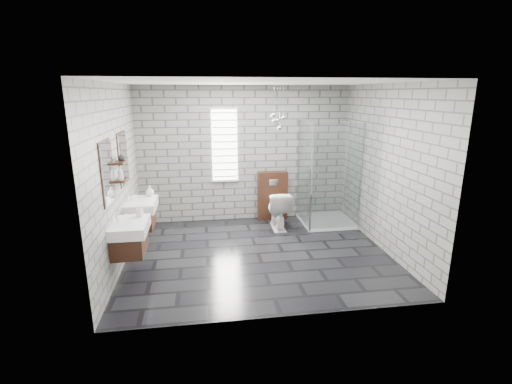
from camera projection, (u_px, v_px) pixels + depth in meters
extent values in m
cube|color=black|center=(258.00, 254.00, 6.09)|extent=(4.20, 3.60, 0.02)
cube|color=white|center=(258.00, 82.00, 5.38)|extent=(4.20, 3.60, 0.02)
cube|color=gray|center=(245.00, 154.00, 7.46)|extent=(4.20, 0.02, 2.70)
cube|color=gray|center=(284.00, 208.00, 4.01)|extent=(4.20, 0.02, 2.70)
cube|color=gray|center=(116.00, 177.00, 5.44)|extent=(0.02, 3.60, 2.70)
cube|color=gray|center=(386.00, 169.00, 6.04)|extent=(0.02, 3.60, 2.70)
cube|color=#3A1E12|center=(130.00, 243.00, 5.12)|extent=(0.42, 0.62, 0.30)
cube|color=silver|center=(144.00, 240.00, 5.14)|extent=(0.02, 0.35, 0.01)
cube|color=white|center=(130.00, 227.00, 5.06)|extent=(0.47, 0.70, 0.15)
cylinder|color=silver|center=(117.00, 218.00, 5.01)|extent=(0.04, 0.04, 0.12)
cylinder|color=silver|center=(121.00, 215.00, 5.00)|extent=(0.10, 0.02, 0.02)
cube|color=white|center=(108.00, 172.00, 4.83)|extent=(0.03, 0.55, 0.80)
cube|color=#3A1E12|center=(107.00, 172.00, 4.83)|extent=(0.01, 0.59, 0.84)
cube|color=#3A1E12|center=(141.00, 218.00, 6.12)|extent=(0.42, 0.62, 0.30)
cube|color=silver|center=(153.00, 216.00, 6.14)|extent=(0.02, 0.35, 0.01)
cube|color=white|center=(141.00, 205.00, 6.06)|extent=(0.47, 0.70, 0.15)
cylinder|color=silver|center=(131.00, 197.00, 6.01)|extent=(0.04, 0.04, 0.12)
cylinder|color=silver|center=(134.00, 194.00, 6.00)|extent=(0.10, 0.02, 0.02)
cube|color=white|center=(123.00, 159.00, 5.83)|extent=(0.03, 0.55, 0.80)
cube|color=#3A1E12|center=(123.00, 159.00, 5.83)|extent=(0.01, 0.59, 0.84)
cube|color=#3A1E12|center=(122.00, 180.00, 5.41)|extent=(0.14, 0.30, 0.03)
cube|color=#3A1E12|center=(120.00, 163.00, 5.34)|extent=(0.14, 0.30, 0.03)
cube|color=white|center=(225.00, 145.00, 7.33)|extent=(0.50, 0.02, 1.40)
cube|color=silver|center=(224.00, 108.00, 7.13)|extent=(0.56, 0.04, 0.04)
cube|color=silver|center=(225.00, 181.00, 7.50)|extent=(0.56, 0.04, 0.04)
cube|color=silver|center=(225.00, 176.00, 7.48)|extent=(0.48, 0.01, 0.02)
cube|color=silver|center=(225.00, 170.00, 7.44)|extent=(0.48, 0.01, 0.02)
cube|color=silver|center=(225.00, 163.00, 7.40)|extent=(0.48, 0.01, 0.02)
cube|color=silver|center=(225.00, 156.00, 7.37)|extent=(0.48, 0.01, 0.02)
cube|color=silver|center=(225.00, 149.00, 7.33)|extent=(0.48, 0.01, 0.02)
cube|color=silver|center=(225.00, 142.00, 7.29)|extent=(0.48, 0.01, 0.02)
cube|color=silver|center=(224.00, 135.00, 7.26)|extent=(0.48, 0.01, 0.02)
cube|color=silver|center=(224.00, 127.00, 7.22)|extent=(0.48, 0.01, 0.02)
cube|color=silver|center=(224.00, 120.00, 7.19)|extent=(0.48, 0.01, 0.03)
cube|color=silver|center=(224.00, 113.00, 7.15)|extent=(0.48, 0.01, 0.03)
cube|color=#3A1E12|center=(272.00, 195.00, 7.66)|extent=(0.60, 0.20, 1.00)
cube|color=silver|center=(274.00, 182.00, 7.48)|extent=(0.18, 0.01, 0.12)
cube|color=white|center=(326.00, 221.00, 7.55)|extent=(1.00, 1.00, 0.06)
cube|color=silver|center=(337.00, 178.00, 6.82)|extent=(1.00, 0.01, 2.00)
cube|color=silver|center=(304.00, 174.00, 7.22)|extent=(0.01, 1.00, 2.00)
cube|color=silver|center=(312.00, 179.00, 6.75)|extent=(0.03, 0.03, 2.00)
cube|color=silver|center=(362.00, 177.00, 6.89)|extent=(0.03, 0.03, 2.00)
cylinder|color=silver|center=(346.00, 167.00, 7.52)|extent=(0.02, 0.02, 1.80)
cylinder|color=silver|center=(345.00, 121.00, 7.27)|extent=(0.14, 0.14, 0.02)
sphere|color=silver|center=(273.00, 115.00, 6.82)|extent=(0.09, 0.09, 0.09)
cylinder|color=silver|center=(273.00, 99.00, 6.75)|extent=(0.01, 0.01, 0.50)
sphere|color=silver|center=(279.00, 128.00, 6.97)|extent=(0.09, 0.09, 0.09)
cylinder|color=silver|center=(280.00, 105.00, 6.86)|extent=(0.01, 0.01, 0.74)
sphere|color=silver|center=(277.00, 120.00, 7.02)|extent=(0.09, 0.09, 0.09)
cylinder|color=silver|center=(277.00, 101.00, 6.93)|extent=(0.01, 0.01, 0.60)
sphere|color=silver|center=(274.00, 121.00, 6.98)|extent=(0.09, 0.09, 0.09)
cylinder|color=silver|center=(274.00, 101.00, 6.89)|extent=(0.01, 0.01, 0.61)
sphere|color=silver|center=(283.00, 118.00, 6.97)|extent=(0.09, 0.09, 0.09)
cylinder|color=silver|center=(283.00, 100.00, 6.89)|extent=(0.01, 0.01, 0.56)
imported|color=white|center=(278.00, 209.00, 7.16)|extent=(0.42, 0.73, 0.74)
imported|color=#B2B2B2|center=(140.00, 211.00, 5.24)|extent=(0.09, 0.09, 0.17)
imported|color=#B2B2B2|center=(150.00, 191.00, 6.30)|extent=(0.17, 0.17, 0.18)
imported|color=#B2B2B2|center=(120.00, 173.00, 5.30)|extent=(0.09, 0.09, 0.21)
imported|color=#B2B2B2|center=(121.00, 157.00, 5.39)|extent=(0.11, 0.11, 0.10)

